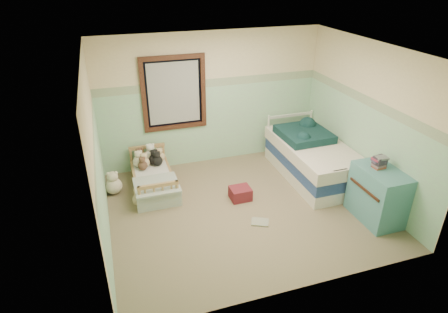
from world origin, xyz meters
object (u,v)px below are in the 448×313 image
object	(u,v)px
plush_floor_tan	(139,199)
floor_book	(260,222)
plush_floor_cream	(114,186)
red_pillow	(240,193)
toddler_bed_frame	(154,184)
twin_bed_frame	(311,171)
dresser	(378,195)

from	to	relation	value
plush_floor_tan	floor_book	size ratio (longest dim) A/B	0.85
plush_floor_cream	red_pillow	world-z (taller)	plush_floor_cream
plush_floor_tan	toddler_bed_frame	bearing A→B (deg)	56.54
plush_floor_cream	twin_bed_frame	distance (m)	3.54
plush_floor_cream	twin_bed_frame	size ratio (longest dim) A/B	0.14
plush_floor_cream	red_pillow	xyz separation A→B (m)	(1.99, -0.83, -0.04)
plush_floor_cream	dresser	bearing A→B (deg)	-27.35
plush_floor_tan	dresser	xyz separation A→B (m)	(3.41, -1.45, 0.31)
plush_floor_tan	red_pillow	size ratio (longest dim) A/B	0.66
floor_book	red_pillow	bearing A→B (deg)	120.77
twin_bed_frame	dresser	size ratio (longest dim) A/B	2.38
twin_bed_frame	dresser	world-z (taller)	dresser
dresser	red_pillow	size ratio (longest dim) A/B	2.50
plush_floor_cream	floor_book	bearing A→B (deg)	-36.90
twin_bed_frame	dresser	distance (m)	1.50
plush_floor_tan	floor_book	xyz separation A→B (m)	(1.69, -1.04, -0.10)
plush_floor_tan	dresser	bearing A→B (deg)	-23.06
plush_floor_tan	twin_bed_frame	bearing A→B (deg)	-0.15
plush_floor_tan	red_pillow	world-z (taller)	plush_floor_tan
toddler_bed_frame	red_pillow	size ratio (longest dim) A/B	3.93
red_pillow	floor_book	bearing A→B (deg)	-85.19
toddler_bed_frame	plush_floor_cream	size ratio (longest dim) A/B	4.66
dresser	red_pillow	bearing A→B (deg)	147.72
dresser	red_pillow	world-z (taller)	dresser
toddler_bed_frame	dresser	world-z (taller)	dresser
toddler_bed_frame	twin_bed_frame	world-z (taller)	twin_bed_frame
toddler_bed_frame	dresser	bearing A→B (deg)	-31.53
plush_floor_cream	dresser	xyz separation A→B (m)	(3.78, -1.95, 0.28)
twin_bed_frame	plush_floor_tan	bearing A→B (deg)	179.85
twin_bed_frame	floor_book	xyz separation A→B (m)	(-1.45, -1.03, -0.10)
red_pillow	twin_bed_frame	bearing A→B (deg)	11.86
toddler_bed_frame	plush_floor_tan	bearing A→B (deg)	-123.46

